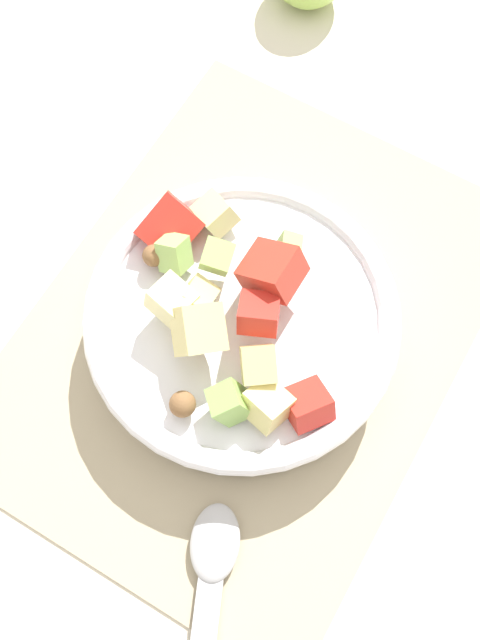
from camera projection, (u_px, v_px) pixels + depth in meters
ground_plane at (249, 330)px, 0.63m from camera, size 2.40×2.40×0.00m
placemat at (249, 328)px, 0.62m from camera, size 0.43×0.32×0.01m
salad_bowl at (239, 322)px, 0.59m from camera, size 0.24×0.24×0.11m
serving_spoon at (207, 610)px, 0.54m from camera, size 0.21×0.11×0.01m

